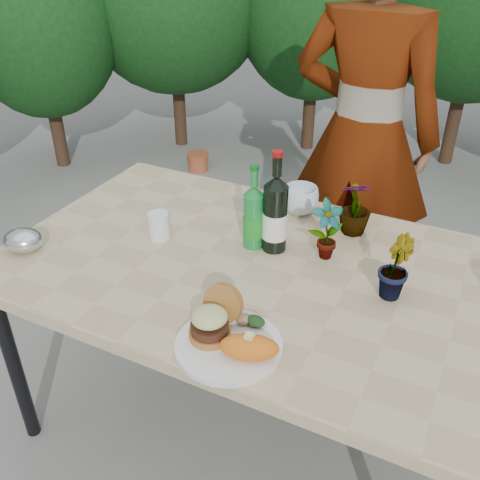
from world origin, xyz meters
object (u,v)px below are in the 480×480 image
at_px(wine_bottle, 275,215).
at_px(person, 364,136).
at_px(dinner_plate, 229,345).
at_px(patio_table, 251,277).

relative_size(wine_bottle, person, 0.20).
relative_size(dinner_plate, wine_bottle, 0.81).
distance_m(patio_table, dinner_plate, 0.40).
distance_m(dinner_plate, person, 1.29).
height_order(dinner_plate, person, person).
distance_m(patio_table, wine_bottle, 0.22).
bearing_deg(patio_table, person, 83.51).
relative_size(patio_table, dinner_plate, 5.71).
xyz_separation_m(patio_table, dinner_plate, (0.12, -0.38, 0.06)).
bearing_deg(wine_bottle, person, 74.83).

